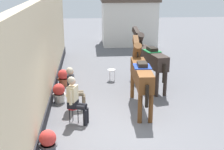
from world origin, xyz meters
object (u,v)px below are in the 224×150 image
(saddled_horse_far, at_px, (149,57))
(flower_planter_nearest, at_px, (48,142))
(saddled_horse_near, at_px, (141,73))
(flower_planter_inner_far, at_px, (59,92))
(spare_stool_white, at_px, (111,71))
(seated_visitor_near, at_px, (75,98))
(flower_planter_farthest, at_px, (63,77))
(seated_visitor_far, at_px, (73,86))

(saddled_horse_far, relative_size, flower_planter_nearest, 4.62)
(saddled_horse_near, distance_m, flower_planter_inner_far, 2.83)
(saddled_horse_far, distance_m, flower_planter_inner_far, 3.63)
(saddled_horse_far, bearing_deg, flower_planter_nearest, -125.77)
(flower_planter_inner_far, height_order, spare_stool_white, flower_planter_inner_far)
(flower_planter_nearest, height_order, spare_stool_white, flower_planter_nearest)
(flower_planter_nearest, bearing_deg, saddled_horse_far, 54.23)
(seated_visitor_near, xyz_separation_m, flower_planter_farthest, (-0.57, 3.21, -0.44))
(seated_visitor_near, height_order, saddled_horse_near, saddled_horse_near)
(saddled_horse_near, distance_m, flower_planter_farthest, 3.54)
(saddled_horse_near, bearing_deg, saddled_horse_far, 71.56)
(saddled_horse_near, distance_m, saddled_horse_far, 2.07)
(flower_planter_farthest, bearing_deg, saddled_horse_near, -41.05)
(saddled_horse_near, xyz_separation_m, flower_planter_nearest, (-2.61, -2.57, -0.82))
(seated_visitor_near, distance_m, flower_planter_farthest, 3.29)
(seated_visitor_near, bearing_deg, flower_planter_nearest, -109.79)
(spare_stool_white, bearing_deg, seated_visitor_near, -109.91)
(seated_visitor_far, height_order, saddled_horse_near, saddled_horse_near)
(seated_visitor_near, relative_size, saddled_horse_far, 0.47)
(saddled_horse_near, relative_size, flower_planter_farthest, 4.69)
(saddled_horse_near, xyz_separation_m, saddled_horse_far, (0.65, 1.96, 0.00))
(seated_visitor_near, distance_m, seated_visitor_far, 0.96)
(saddled_horse_near, xyz_separation_m, flower_planter_inner_far, (-2.62, 0.65, -0.82))
(flower_planter_inner_far, height_order, flower_planter_farthest, same)
(flower_planter_nearest, distance_m, flower_planter_farthest, 4.83)
(seated_visitor_far, relative_size, spare_stool_white, 3.02)
(saddled_horse_near, relative_size, spare_stool_white, 6.52)
(seated_visitor_far, relative_size, saddled_horse_far, 0.47)
(saddled_horse_far, distance_m, flower_planter_farthest, 3.37)
(flower_planter_farthest, bearing_deg, saddled_horse_far, -5.26)
(flower_planter_nearest, xyz_separation_m, spare_stool_white, (1.91, 5.28, 0.07))
(flower_planter_farthest, bearing_deg, seated_visitor_far, -77.81)
(seated_visitor_near, xyz_separation_m, flower_planter_nearest, (-0.59, -1.63, -0.44))
(flower_planter_inner_far, xyz_separation_m, flower_planter_farthest, (0.02, 1.61, 0.00))
(flower_planter_nearest, relative_size, spare_stool_white, 1.39)
(saddled_horse_far, bearing_deg, flower_planter_inner_far, -158.20)
(seated_visitor_near, distance_m, saddled_horse_far, 3.97)
(seated_visitor_near, distance_m, flower_planter_inner_far, 1.76)
(flower_planter_farthest, height_order, spare_stool_white, flower_planter_farthest)
(seated_visitor_near, relative_size, flower_planter_nearest, 2.17)
(flower_planter_nearest, bearing_deg, seated_visitor_near, 70.21)
(saddled_horse_far, height_order, flower_planter_farthest, saddled_horse_far)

